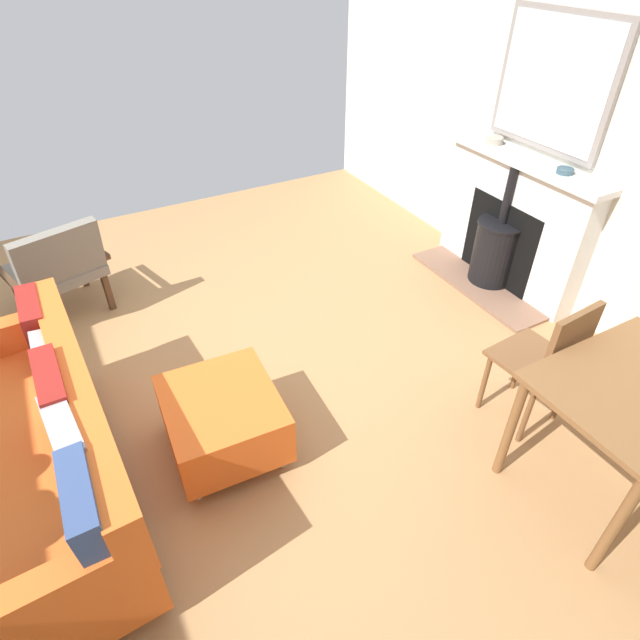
% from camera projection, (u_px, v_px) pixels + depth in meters
% --- Properties ---
extents(ground_plane, '(5.84, 5.62, 0.01)m').
position_uv_depth(ground_plane, '(190.00, 388.00, 3.43)').
color(ground_plane, '#A87A4C').
extents(wall_left, '(0.12, 5.62, 2.65)m').
position_uv_depth(wall_left, '(555.00, 119.00, 3.73)').
color(wall_left, silver).
rests_on(wall_left, ground).
extents(fireplace, '(0.54, 1.44, 1.07)m').
position_uv_depth(fireplace, '(507.00, 230.00, 4.18)').
color(fireplace, brown).
rests_on(fireplace, ground).
extents(mirror_over_mantel, '(0.04, 0.96, 0.90)m').
position_uv_depth(mirror_over_mantel, '(554.00, 83.00, 3.55)').
color(mirror_over_mantel, gray).
extents(mantel_bowl_near, '(0.14, 0.14, 0.05)m').
position_uv_depth(mantel_bowl_near, '(494.00, 140.00, 4.05)').
color(mantel_bowl_near, '#9E9384').
rests_on(mantel_bowl_near, fireplace).
extents(mantel_bowl_far, '(0.12, 0.12, 0.04)m').
position_uv_depth(mantel_bowl_far, '(565.00, 170.00, 3.57)').
color(mantel_bowl_far, '#334C56').
rests_on(mantel_bowl_far, fireplace).
extents(sofa, '(0.87, 1.85, 0.84)m').
position_uv_depth(sofa, '(43.00, 453.00, 2.54)').
color(sofa, '#B2B2B7').
rests_on(sofa, ground).
extents(ottoman, '(0.65, 0.70, 0.40)m').
position_uv_depth(ottoman, '(223.00, 418.00, 2.89)').
color(ottoman, '#B2B2B7').
rests_on(ottoman, ground).
extents(armchair_accent, '(0.80, 0.74, 0.80)m').
position_uv_depth(armchair_accent, '(57.00, 266.00, 3.79)').
color(armchair_accent, '#4C3321').
rests_on(armchair_accent, ground).
extents(dining_table, '(0.92, 0.73, 0.74)m').
position_uv_depth(dining_table, '(635.00, 403.00, 2.46)').
color(dining_table, brown).
rests_on(dining_table, ground).
extents(dining_chair_near_fireplace, '(0.43, 0.43, 0.89)m').
position_uv_depth(dining_chair_near_fireplace, '(548.00, 357.00, 2.87)').
color(dining_chair_near_fireplace, brown).
rests_on(dining_chair_near_fireplace, ground).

